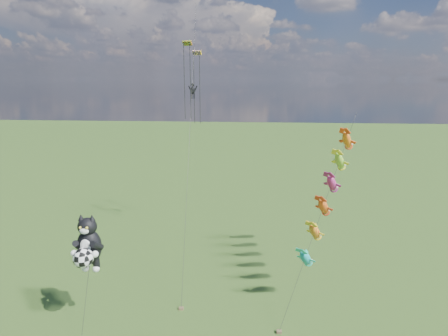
{
  "coord_description": "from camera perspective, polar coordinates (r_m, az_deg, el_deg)",
  "views": [
    {
      "loc": [
        14.49,
        -25.17,
        19.35
      ],
      "look_at": [
        11.39,
        11.61,
        10.62
      ],
      "focal_mm": 30.0,
      "sensor_mm": 36.0,
      "label": 1
    }
  ],
  "objects": [
    {
      "name": "ground",
      "position": [
        34.9,
        -22.3,
        -21.48
      ],
      "size": [
        300.0,
        300.0,
        0.0
      ],
      "primitive_type": "plane",
      "color": "#1C3C0F"
    },
    {
      "name": "parafoil_rig",
      "position": [
        43.51,
        -4.81,
        12.21
      ],
      "size": [
        2.2,
        17.48,
        27.88
      ],
      "rotation": [
        0.0,
        0.0,
        0.14
      ],
      "color": "brown",
      "rests_on": "ground"
    },
    {
      "name": "cat_kite_rig",
      "position": [
        30.9,
        -20.08,
        -11.03
      ],
      "size": [
        2.15,
        3.95,
        9.48
      ],
      "rotation": [
        0.0,
        0.0,
        0.03
      ],
      "color": "brown",
      "rests_on": "ground"
    },
    {
      "name": "fish_windsock_rig",
      "position": [
        35.58,
        15.5,
        -4.0
      ],
      "size": [
        8.33,
        13.74,
        16.14
      ],
      "rotation": [
        0.0,
        0.0,
        -0.22
      ],
      "color": "brown",
      "rests_on": "ground"
    }
  ]
}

